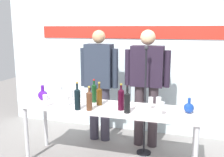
% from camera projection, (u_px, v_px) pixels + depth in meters
% --- Properties ---
extents(back_wall, '(4.50, 0.11, 3.00)m').
position_uv_depth(back_wall, '(131.00, 42.00, 4.20)').
color(back_wall, silver).
rests_on(back_wall, ground).
extents(display_table, '(2.21, 0.56, 0.77)m').
position_uv_depth(display_table, '(109.00, 112.00, 3.18)').
color(display_table, white).
rests_on(display_table, ground).
extents(decanter_blue_left, '(0.13, 0.13, 0.20)m').
position_uv_depth(decanter_blue_left, '(43.00, 95.00, 3.44)').
color(decanter_blue_left, '#4E1692').
rests_on(decanter_blue_left, display_table).
extents(decanter_blue_right, '(0.12, 0.12, 0.18)m').
position_uv_depth(decanter_blue_right, '(189.00, 108.00, 2.91)').
color(decanter_blue_right, navy).
rests_on(decanter_blue_right, display_table).
extents(presenter_left, '(0.59, 0.22, 1.70)m').
position_uv_depth(presenter_left, '(99.00, 79.00, 3.87)').
color(presenter_left, '#35313F').
rests_on(presenter_left, ground).
extents(presenter_right, '(0.65, 0.22, 1.71)m').
position_uv_depth(presenter_right, '(147.00, 80.00, 3.66)').
color(presenter_right, '#372C31').
rests_on(presenter_right, ground).
extents(wine_bottle_0, '(0.07, 0.07, 0.34)m').
position_uv_depth(wine_bottle_0, '(77.00, 98.00, 3.02)').
color(wine_bottle_0, black).
rests_on(wine_bottle_0, display_table).
extents(wine_bottle_1, '(0.07, 0.07, 0.29)m').
position_uv_depth(wine_bottle_1, '(99.00, 96.00, 3.21)').
color(wine_bottle_1, '#4B2E0B').
rests_on(wine_bottle_1, display_table).
extents(wine_bottle_2, '(0.07, 0.07, 0.32)m').
position_uv_depth(wine_bottle_2, '(121.00, 99.00, 3.01)').
color(wine_bottle_2, '#330618').
rests_on(wine_bottle_2, display_table).
extents(wine_bottle_3, '(0.07, 0.07, 0.31)m').
position_uv_depth(wine_bottle_3, '(94.00, 92.00, 3.33)').
color(wine_bottle_3, '#0F3415').
rests_on(wine_bottle_3, display_table).
extents(wine_bottle_4, '(0.07, 0.07, 0.32)m').
position_uv_depth(wine_bottle_4, '(127.00, 102.00, 2.90)').
color(wine_bottle_4, black).
rests_on(wine_bottle_4, display_table).
extents(wine_bottle_5, '(0.07, 0.07, 0.29)m').
position_uv_depth(wine_bottle_5, '(89.00, 100.00, 3.00)').
color(wine_bottle_5, '#51301D').
rests_on(wine_bottle_5, display_table).
extents(wine_glass_left_0, '(0.07, 0.07, 0.15)m').
position_uv_depth(wine_glass_left_0, '(46.00, 98.00, 3.15)').
color(wine_glass_left_0, white).
rests_on(wine_glass_left_0, display_table).
extents(wine_glass_left_1, '(0.06, 0.06, 0.13)m').
position_uv_depth(wine_glass_left_1, '(67.00, 98.00, 3.19)').
color(wine_glass_left_1, white).
rests_on(wine_glass_left_1, display_table).
extents(wine_glass_left_2, '(0.06, 0.06, 0.16)m').
position_uv_depth(wine_glass_left_2, '(60.00, 90.00, 3.56)').
color(wine_glass_left_2, white).
rests_on(wine_glass_left_2, display_table).
extents(wine_glass_left_3, '(0.06, 0.06, 0.14)m').
position_uv_depth(wine_glass_left_3, '(71.00, 94.00, 3.39)').
color(wine_glass_left_3, white).
rests_on(wine_glass_left_3, display_table).
extents(wine_glass_right_0, '(0.06, 0.06, 0.16)m').
position_uv_depth(wine_glass_right_0, '(159.00, 101.00, 3.01)').
color(wine_glass_right_0, white).
rests_on(wine_glass_right_0, display_table).
extents(wine_glass_right_1, '(0.07, 0.07, 0.15)m').
position_uv_depth(wine_glass_right_1, '(162.00, 106.00, 2.83)').
color(wine_glass_right_1, white).
rests_on(wine_glass_right_1, display_table).
extents(wine_glass_right_2, '(0.06, 0.06, 0.14)m').
position_uv_depth(wine_glass_right_2, '(151.00, 101.00, 3.05)').
color(wine_glass_right_2, white).
rests_on(wine_glass_right_2, display_table).
extents(microphone_stand, '(0.20, 0.20, 1.51)m').
position_uv_depth(microphone_stand, '(145.00, 119.00, 3.50)').
color(microphone_stand, black).
rests_on(microphone_stand, ground).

